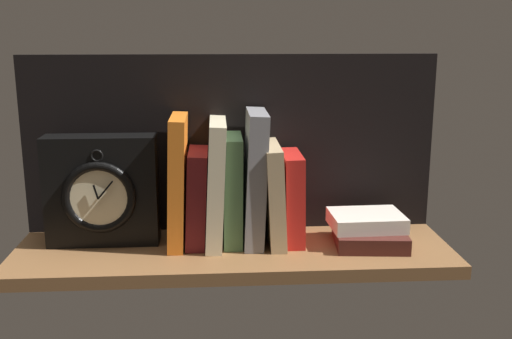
{
  "coord_description": "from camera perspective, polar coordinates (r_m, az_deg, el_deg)",
  "views": [
    {
      "loc": [
        -2.99,
        -109.76,
        41.49
      ],
      "look_at": [
        4.61,
        3.44,
        14.62
      ],
      "focal_mm": 42.13,
      "sensor_mm": 36.0,
      "label": 1
    }
  ],
  "objects": [
    {
      "name": "book_stack_side",
      "position": [
        1.21,
        10.57,
        -5.59
      ],
      "size": [
        14.97,
        14.55,
        6.0
      ],
      "color": "#471E19",
      "rests_on": "ground_plane"
    },
    {
      "name": "book_maroon_dawkins",
      "position": [
        1.18,
        -5.62,
        -2.64
      ],
      "size": [
        4.54,
        12.71,
        18.61
      ],
      "primitive_type": "cube",
      "rotation": [
        0.0,
        0.05,
        0.0
      ],
      "color": "maroon",
      "rests_on": "ground_plane"
    },
    {
      "name": "ground_plane",
      "position": [
        1.18,
        -2.14,
        -7.96
      ],
      "size": [
        84.24,
        25.16,
        2.5
      ],
      "primitive_type": "cube",
      "color": "brown"
    },
    {
      "name": "book_gray_chess",
      "position": [
        1.17,
        -0.12,
        -0.79
      ],
      "size": [
        4.8,
        14.38,
        26.09
      ],
      "primitive_type": "cube",
      "rotation": [
        0.0,
        0.04,
        0.0
      ],
      "color": "gray",
      "rests_on": "ground_plane"
    },
    {
      "name": "book_green_romantic",
      "position": [
        1.17,
        -2.05,
        -1.92
      ],
      "size": [
        3.78,
        12.21,
        21.33
      ],
      "primitive_type": "cube",
      "rotation": [
        0.0,
        0.01,
        0.0
      ],
      "color": "#476B44",
      "rests_on": "ground_plane"
    },
    {
      "name": "book_tan_shortstories",
      "position": [
        1.18,
        1.67,
        -2.28
      ],
      "size": [
        4.04,
        15.7,
        19.62
      ],
      "primitive_type": "cube",
      "rotation": [
        0.0,
        -0.05,
        0.0
      ],
      "color": "tan",
      "rests_on": "ground_plane"
    },
    {
      "name": "book_cream_twain",
      "position": [
        1.17,
        -3.84,
        -1.26
      ],
      "size": [
        4.29,
        15.88,
        24.34
      ],
      "primitive_type": "cube",
      "rotation": [
        0.0,
        0.05,
        0.0
      ],
      "color": "beige",
      "rests_on": "ground_plane"
    },
    {
      "name": "book_red_requiem",
      "position": [
        1.19,
        3.43,
        -2.66
      ],
      "size": [
        3.96,
        12.7,
        17.76
      ],
      "primitive_type": "cube",
      "rotation": [
        0.0,
        -0.02,
        0.0
      ],
      "color": "red",
      "rests_on": "ground_plane"
    },
    {
      "name": "framed_clock",
      "position": [
        1.2,
        -14.44,
        -2.01
      ],
      "size": [
        21.48,
        7.44,
        21.48
      ],
      "color": "black",
      "rests_on": "ground_plane"
    },
    {
      "name": "book_orange_pandolfini",
      "position": [
        1.17,
        -7.43,
        -1.09
      ],
      "size": [
        3.92,
        14.31,
        25.26
      ],
      "primitive_type": "cube",
      "rotation": [
        0.0,
        0.04,
        0.0
      ],
      "color": "orange",
      "rests_on": "ground_plane"
    },
    {
      "name": "back_panel",
      "position": [
        1.24,
        -2.39,
        2.48
      ],
      "size": [
        84.24,
        1.2,
        36.36
      ],
      "primitive_type": "cube",
      "color": "black",
      "rests_on": "ground_plane"
    }
  ]
}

